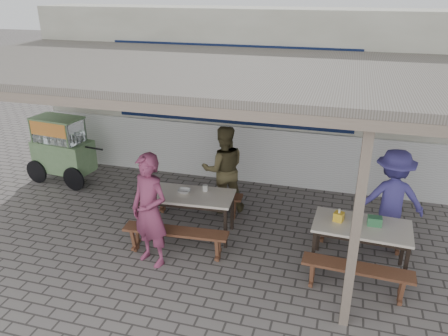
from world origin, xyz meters
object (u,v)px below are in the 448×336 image
at_px(bench_right_wall, 361,229).
at_px(condiment_bowl, 184,191).
at_px(patron_wall_side, 224,169).
at_px(patron_right_table, 391,199).
at_px(bench_left_street, 176,236).
at_px(table_left, 187,198).
at_px(bench_right_street, 357,274).
at_px(table_right, 362,230).
at_px(donation_box, 375,221).
at_px(tissue_box, 339,217).
at_px(bench_left_wall, 197,198).
at_px(patron_street_side, 150,211).
at_px(condiment_jar, 205,188).
at_px(vendor_cart, 62,147).

bearing_deg(bench_right_wall, condiment_bowl, -170.72).
xyz_separation_m(patron_wall_side, patron_right_table, (2.87, -0.41, -0.00)).
height_order(bench_left_street, patron_wall_side, patron_wall_side).
relative_size(patron_wall_side, patron_right_table, 1.00).
distance_m(table_left, bench_right_wall, 2.85).
relative_size(bench_right_street, patron_right_table, 0.90).
xyz_separation_m(bench_right_street, patron_right_table, (0.46, 1.46, 0.48)).
xyz_separation_m(table_left, bench_right_wall, (2.80, 0.37, -0.34)).
bearing_deg(bench_right_street, table_left, 165.34).
relative_size(table_right, donation_box, 7.06).
bearing_deg(tissue_box, patron_right_table, 46.54).
bearing_deg(donation_box, bench_left_wall, 163.94).
xyz_separation_m(table_right, patron_street_side, (-3.00, -0.66, 0.21)).
relative_size(bench_left_wall, condiment_jar, 16.33).
bearing_deg(bench_left_street, bench_right_street, -8.80).
height_order(bench_right_street, vendor_cart, vendor_cart).
relative_size(table_left, bench_left_street, 0.96).
bearing_deg(table_right, condiment_jar, 172.67).
bearing_deg(table_left, patron_wall_side, 66.82).
xyz_separation_m(bench_right_wall, condiment_bowl, (-2.86, -0.33, 0.44)).
height_order(tissue_box, condiment_jar, tissue_box).
distance_m(bench_right_wall, tissue_box, 0.84).
xyz_separation_m(table_left, bench_right_street, (2.74, -0.86, -0.34)).
bearing_deg(patron_wall_side, patron_right_table, 148.52).
distance_m(bench_left_wall, patron_wall_side, 0.71).
height_order(table_left, patron_street_side, patron_street_side).
height_order(bench_right_street, condiment_jar, condiment_jar).
bearing_deg(condiment_jar, condiment_bowl, -152.59).
bearing_deg(bench_left_street, tissue_box, 6.01).
height_order(bench_right_street, patron_right_table, patron_right_table).
xyz_separation_m(bench_left_wall, bench_right_street, (2.80, -1.52, -0.01)).
xyz_separation_m(bench_right_street, vendor_cart, (-6.05, 2.19, 0.43)).
bearing_deg(bench_right_street, patron_wall_side, 144.90).
xyz_separation_m(table_left, bench_left_street, (0.05, -0.66, -0.33)).
bearing_deg(bench_left_wall, condiment_bowl, -94.83).
distance_m(table_right, patron_right_table, 0.96).
relative_size(bench_right_street, condiment_jar, 14.56).
bearing_deg(bench_left_wall, table_left, -90.00).
bearing_deg(table_right, bench_left_street, -168.73).
height_order(patron_right_table, condiment_jar, patron_right_table).
height_order(vendor_cart, donation_box, vendor_cart).
distance_m(table_left, patron_wall_side, 1.07).
bearing_deg(table_right, tissue_box, 177.26).
bearing_deg(table_left, tissue_box, -9.49).
bearing_deg(table_right, patron_street_side, -164.83).
distance_m(patron_right_table, donation_box, 0.85).
bearing_deg(bench_left_street, donation_box, 4.43).
relative_size(patron_wall_side, condiment_jar, 16.19).
bearing_deg(condiment_jar, bench_right_wall, 3.73).
height_order(bench_right_wall, vendor_cart, vendor_cart).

